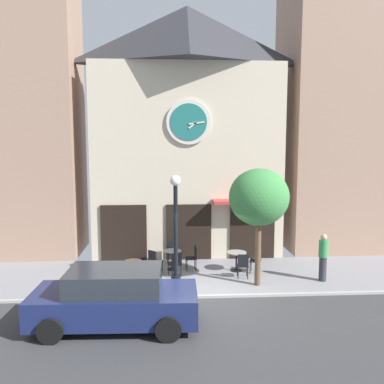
{
  "coord_description": "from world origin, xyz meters",
  "views": [
    {
      "loc": [
        -1.21,
        -12.28,
        4.85
      ],
      "look_at": [
        -0.29,
        2.17,
        3.07
      ],
      "focal_mm": 38.49,
      "sensor_mm": 36.0,
      "label": 1
    }
  ],
  "objects_px": {
    "cafe_chair_outer": "(258,259)",
    "cafe_chair_curbside": "(243,264)",
    "street_tree": "(259,198)",
    "pedestrian_green": "(323,257)",
    "cafe_table_center_left": "(133,268)",
    "street_lamp": "(176,230)",
    "cafe_table_near_curb": "(172,256)",
    "cafe_chair_facing_street": "(154,260)",
    "cafe_table_near_door": "(236,257)",
    "parked_car_navy": "(115,298)",
    "cafe_chair_corner": "(193,256)",
    "cafe_chair_by_entrance": "(176,262)",
    "cafe_chair_near_lamp": "(172,250)"
  },
  "relations": [
    {
      "from": "cafe_chair_curbside",
      "to": "pedestrian_green",
      "type": "height_order",
      "value": "pedestrian_green"
    },
    {
      "from": "cafe_table_center_left",
      "to": "cafe_chair_by_entrance",
      "type": "bearing_deg",
      "value": 18.48
    },
    {
      "from": "cafe_table_center_left",
      "to": "parked_car_navy",
      "type": "relative_size",
      "value": 0.18
    },
    {
      "from": "parked_car_navy",
      "to": "street_lamp",
      "type": "bearing_deg",
      "value": 60.65
    },
    {
      "from": "cafe_chair_by_entrance",
      "to": "cafe_chair_near_lamp",
      "type": "distance_m",
      "value": 1.71
    },
    {
      "from": "cafe_table_center_left",
      "to": "cafe_table_near_door",
      "type": "bearing_deg",
      "value": 14.97
    },
    {
      "from": "cafe_chair_curbside",
      "to": "cafe_chair_by_entrance",
      "type": "xyz_separation_m",
      "value": [
        -2.38,
        0.34,
        0.0
      ]
    },
    {
      "from": "cafe_chair_by_entrance",
      "to": "pedestrian_green",
      "type": "relative_size",
      "value": 0.54
    },
    {
      "from": "street_lamp",
      "to": "cafe_chair_outer",
      "type": "xyz_separation_m",
      "value": [
        3.06,
        1.2,
        -1.38
      ]
    },
    {
      "from": "street_lamp",
      "to": "cafe_table_center_left",
      "type": "xyz_separation_m",
      "value": [
        -1.47,
        0.44,
        -1.41
      ]
    },
    {
      "from": "street_lamp",
      "to": "cafe_table_near_door",
      "type": "height_order",
      "value": "street_lamp"
    },
    {
      "from": "cafe_table_near_curb",
      "to": "cafe_chair_facing_street",
      "type": "bearing_deg",
      "value": -145.03
    },
    {
      "from": "cafe_table_near_door",
      "to": "cafe_chair_outer",
      "type": "relative_size",
      "value": 0.83
    },
    {
      "from": "cafe_table_center_left",
      "to": "cafe_chair_by_entrance",
      "type": "height_order",
      "value": "cafe_chair_by_entrance"
    },
    {
      "from": "pedestrian_green",
      "to": "cafe_table_near_door",
      "type": "bearing_deg",
      "value": 155.78
    },
    {
      "from": "cafe_chair_facing_street",
      "to": "cafe_chair_curbside",
      "type": "bearing_deg",
      "value": -12.52
    },
    {
      "from": "cafe_table_center_left",
      "to": "cafe_chair_curbside",
      "type": "height_order",
      "value": "cafe_chair_curbside"
    },
    {
      "from": "cafe_table_center_left",
      "to": "parked_car_navy",
      "type": "height_order",
      "value": "parked_car_navy"
    },
    {
      "from": "cafe_chair_outer",
      "to": "cafe_chair_curbside",
      "type": "height_order",
      "value": "same"
    },
    {
      "from": "cafe_chair_corner",
      "to": "cafe_chair_outer",
      "type": "bearing_deg",
      "value": -12.23
    },
    {
      "from": "street_lamp",
      "to": "cafe_table_center_left",
      "type": "height_order",
      "value": "street_lamp"
    },
    {
      "from": "cafe_chair_corner",
      "to": "cafe_table_near_door",
      "type": "bearing_deg",
      "value": -9.29
    },
    {
      "from": "street_lamp",
      "to": "cafe_chair_near_lamp",
      "type": "height_order",
      "value": "street_lamp"
    },
    {
      "from": "street_tree",
      "to": "cafe_chair_outer",
      "type": "xyz_separation_m",
      "value": [
        0.29,
        1.3,
        -2.47
      ]
    },
    {
      "from": "cafe_chair_facing_street",
      "to": "cafe_chair_by_entrance",
      "type": "height_order",
      "value": "same"
    },
    {
      "from": "street_tree",
      "to": "cafe_table_center_left",
      "type": "relative_size",
      "value": 5.2
    },
    {
      "from": "street_tree",
      "to": "cafe_chair_near_lamp",
      "type": "relative_size",
      "value": 4.42
    },
    {
      "from": "cafe_chair_corner",
      "to": "parked_car_navy",
      "type": "bearing_deg",
      "value": -116.82
    },
    {
      "from": "cafe_table_near_curb",
      "to": "cafe_chair_by_entrance",
      "type": "distance_m",
      "value": 0.84
    },
    {
      "from": "cafe_chair_near_lamp",
      "to": "parked_car_navy",
      "type": "bearing_deg",
      "value": -105.74
    },
    {
      "from": "cafe_chair_outer",
      "to": "parked_car_navy",
      "type": "distance_m",
      "value": 6.32
    },
    {
      "from": "cafe_chair_curbside",
      "to": "cafe_chair_near_lamp",
      "type": "distance_m",
      "value": 3.22
    },
    {
      "from": "street_tree",
      "to": "pedestrian_green",
      "type": "distance_m",
      "value": 3.2
    },
    {
      "from": "cafe_table_center_left",
      "to": "cafe_chair_facing_street",
      "type": "relative_size",
      "value": 0.85
    },
    {
      "from": "cafe_chair_near_lamp",
      "to": "cafe_chair_corner",
      "type": "bearing_deg",
      "value": -49.84
    },
    {
      "from": "street_lamp",
      "to": "cafe_table_near_door",
      "type": "distance_m",
      "value": 3.06
    },
    {
      "from": "cafe_table_near_door",
      "to": "cafe_chair_curbside",
      "type": "bearing_deg",
      "value": -84.46
    },
    {
      "from": "street_tree",
      "to": "cafe_table_near_door",
      "type": "bearing_deg",
      "value": 106.39
    },
    {
      "from": "street_tree",
      "to": "street_lamp",
      "type": "bearing_deg",
      "value": 177.92
    },
    {
      "from": "street_lamp",
      "to": "cafe_table_near_curb",
      "type": "distance_m",
      "value": 2.25
    },
    {
      "from": "cafe_table_near_curb",
      "to": "cafe_chair_near_lamp",
      "type": "relative_size",
      "value": 0.83
    },
    {
      "from": "cafe_chair_by_entrance",
      "to": "cafe_chair_near_lamp",
      "type": "xyz_separation_m",
      "value": [
        -0.1,
        1.71,
        0.0
      ]
    },
    {
      "from": "street_lamp",
      "to": "street_tree",
      "type": "bearing_deg",
      "value": -2.08
    },
    {
      "from": "street_lamp",
      "to": "cafe_table_center_left",
      "type": "relative_size",
      "value": 4.92
    },
    {
      "from": "cafe_table_center_left",
      "to": "cafe_chair_curbside",
      "type": "xyz_separation_m",
      "value": [
        3.87,
        0.16,
        0.03
      ]
    },
    {
      "from": "cafe_chair_outer",
      "to": "cafe_chair_facing_street",
      "type": "xyz_separation_m",
      "value": [
        -3.83,
        0.1,
        0.0
      ]
    },
    {
      "from": "cafe_table_near_curb",
      "to": "parked_car_navy",
      "type": "height_order",
      "value": "parked_car_navy"
    },
    {
      "from": "street_lamp",
      "to": "pedestrian_green",
      "type": "distance_m",
      "value": 5.25
    },
    {
      "from": "cafe_table_near_curb",
      "to": "cafe_table_near_door",
      "type": "height_order",
      "value": "cafe_table_near_curb"
    },
    {
      "from": "street_tree",
      "to": "cafe_table_center_left",
      "type": "bearing_deg",
      "value": 172.78
    }
  ]
}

